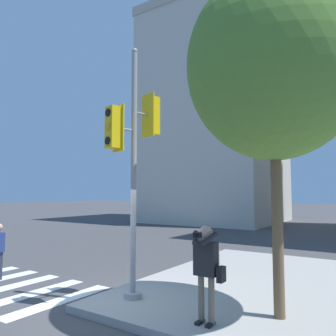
# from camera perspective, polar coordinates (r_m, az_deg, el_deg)

# --- Properties ---
(ground_plane) EXTENTS (160.00, 160.00, 0.00)m
(ground_plane) POSITION_cam_1_polar(r_m,az_deg,el_deg) (7.50, -11.58, -23.12)
(ground_plane) COLOR #424244
(sidewalk_corner) EXTENTS (8.00, 8.00, 0.16)m
(sidewalk_corner) POSITION_cam_1_polar(r_m,az_deg,el_deg) (8.99, 24.07, -19.13)
(sidewalk_corner) COLOR #9E9B96
(sidewalk_corner) RESTS_ON ground_plane
(traffic_signal_pole) EXTENTS (0.61, 1.39, 5.58)m
(traffic_signal_pole) POSITION_cam_1_polar(r_m,az_deg,el_deg) (7.38, -6.01, 3.52)
(traffic_signal_pole) COLOR #939399
(traffic_signal_pole) RESTS_ON sidewalk_corner
(person_photographer) EXTENTS (0.58, 0.54, 1.69)m
(person_photographer) POSITION_cam_1_polar(r_m,az_deg,el_deg) (6.02, 6.70, -16.33)
(person_photographer) COLOR black
(person_photographer) RESTS_ON sidewalk_corner
(street_tree) EXTENTS (3.35, 3.35, 6.56)m
(street_tree) POSITION_cam_1_polar(r_m,az_deg,el_deg) (6.91, 17.86, 16.57)
(street_tree) COLOR brown
(street_tree) RESTS_ON sidewalk_corner
(fire_hydrant) EXTENTS (0.21, 0.27, 0.76)m
(fire_hydrant) POSITION_cam_1_polar(r_m,az_deg,el_deg) (9.35, 8.40, -16.00)
(fire_hydrant) COLOR #99999E
(fire_hydrant) RESTS_ON sidewalk_corner
(building_left) EXTENTS (10.58, 10.67, 18.61)m
(building_left) POSITION_cam_1_polar(r_m,az_deg,el_deg) (29.99, 8.20, 8.89)
(building_left) COLOR beige
(building_left) RESTS_ON ground_plane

